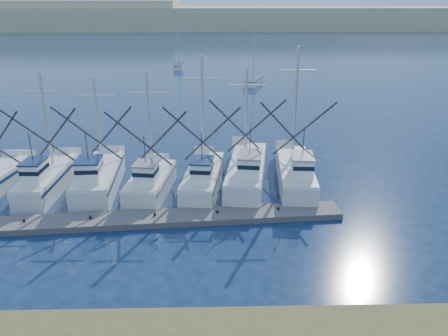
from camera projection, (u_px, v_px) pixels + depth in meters
The scene contains 6 objects.
ground at pixel (269, 270), 22.87m from camera, with size 500.00×500.00×0.00m, color #0C1B38.
floating_dock at pixel (107, 221), 27.51m from camera, with size 30.08×2.01×0.40m, color #68615D.
dune_ridge at pixel (218, 18), 216.96m from camera, with size 360.00×60.00×10.00m, color tan.
trawler_fleet at pixel (129, 178), 32.11m from camera, with size 29.52×9.88×10.17m.
sailboat_near at pixel (254, 82), 72.92m from camera, with size 3.71×6.83×8.10m.
sailboat_far at pixel (179, 66), 89.75m from camera, with size 1.83×6.19×8.10m.
Camera 1 is at (-2.84, -19.35, 13.22)m, focal length 35.00 mm.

